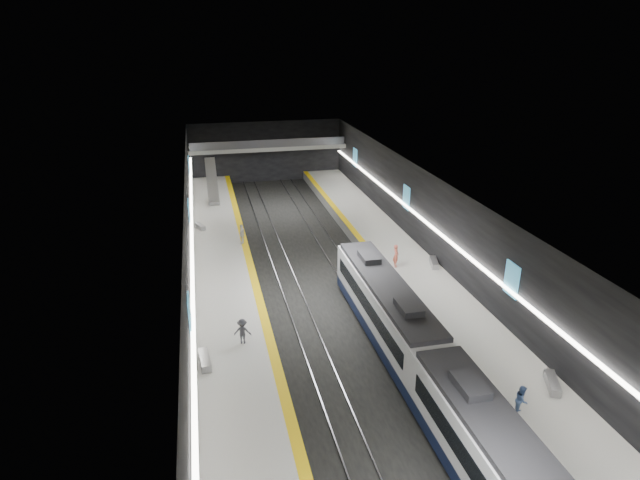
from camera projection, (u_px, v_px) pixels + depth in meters
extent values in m
plane|color=black|center=(329.00, 301.00, 40.55)|extent=(70.00, 70.00, 0.00)
cube|color=beige|center=(329.00, 200.00, 37.60)|extent=(20.00, 70.00, 0.04)
cube|color=black|center=(189.00, 265.00, 37.00)|extent=(0.04, 70.00, 8.00)
cube|color=black|center=(455.00, 241.00, 41.15)|extent=(0.04, 70.00, 8.00)
cube|color=black|center=(266.00, 152.00, 70.78)|extent=(20.00, 0.04, 8.00)
cube|color=slate|center=(229.00, 306.00, 38.81)|extent=(5.00, 70.00, 1.00)
cube|color=#B7B7B2|center=(228.00, 299.00, 38.62)|extent=(5.00, 70.00, 0.02)
cube|color=yellow|center=(258.00, 296.00, 39.08)|extent=(0.60, 70.00, 0.02)
cube|color=slate|center=(421.00, 285.00, 41.93)|extent=(5.00, 70.00, 1.00)
cube|color=#B7B7B2|center=(422.00, 279.00, 41.74)|extent=(5.00, 70.00, 0.02)
cube|color=yellow|center=(395.00, 282.00, 41.28)|extent=(0.60, 70.00, 0.02)
cube|color=gray|center=(287.00, 305.00, 39.86)|extent=(0.08, 70.00, 0.12)
cube|color=gray|center=(306.00, 302.00, 40.16)|extent=(0.08, 70.00, 0.12)
cube|color=gray|center=(351.00, 298.00, 40.90)|extent=(0.08, 70.00, 0.12)
cube|color=gray|center=(369.00, 296.00, 41.20)|extent=(0.08, 70.00, 0.12)
cube|color=white|center=(510.00, 477.00, 21.56)|extent=(2.65, 15.00, 2.50)
cube|color=black|center=(515.00, 450.00, 21.04)|extent=(2.44, 14.25, 0.30)
cube|color=black|center=(510.00, 476.00, 21.54)|extent=(2.69, 13.20, 1.00)
cube|color=#0E1733|center=(385.00, 325.00, 35.75)|extent=(2.65, 15.00, 0.80)
cube|color=white|center=(386.00, 303.00, 35.14)|extent=(2.65, 15.00, 2.50)
cube|color=black|center=(387.00, 284.00, 34.62)|extent=(2.44, 14.25, 0.30)
cube|color=black|center=(386.00, 303.00, 35.12)|extent=(2.69, 13.20, 1.00)
cube|color=black|center=(433.00, 371.00, 28.35)|extent=(1.85, 0.05, 1.20)
cube|color=#419BC5|center=(190.00, 315.00, 29.59)|extent=(0.10, 1.50, 2.20)
cube|color=#419BC5|center=(189.00, 213.00, 45.89)|extent=(0.10, 1.50, 2.20)
cube|color=#419BC5|center=(189.00, 166.00, 61.29)|extent=(0.10, 1.50, 2.20)
cube|color=#419BC5|center=(512.00, 279.00, 33.71)|extent=(0.10, 1.50, 2.20)
cube|color=#419BC5|center=(406.00, 197.00, 50.01)|extent=(0.10, 1.50, 2.20)
cube|color=#419BC5|center=(355.00, 158.00, 65.40)|extent=(0.10, 1.50, 2.20)
cube|color=white|center=(192.00, 267.00, 37.12)|extent=(0.25, 68.60, 0.12)
cube|color=white|center=(452.00, 244.00, 41.18)|extent=(0.25, 68.60, 0.12)
cube|color=gray|center=(268.00, 147.00, 68.59)|extent=(20.00, 3.00, 0.50)
cube|color=#47474C|center=(269.00, 144.00, 67.00)|extent=(19.60, 0.08, 1.00)
cube|color=#99999E|center=(212.00, 181.00, 61.47)|extent=(1.20, 7.50, 3.92)
cube|color=#99999E|center=(205.00, 360.00, 31.13)|extent=(0.76, 2.09, 0.50)
cube|color=#99999E|center=(200.00, 226.00, 52.23)|extent=(1.02, 1.77, 0.42)
cube|color=#99999E|center=(552.00, 383.00, 29.14)|extent=(1.28, 2.02, 0.48)
cube|color=#99999E|center=(434.00, 263.00, 44.08)|extent=(1.05, 2.01, 0.47)
imported|color=#D5604F|center=(396.00, 256.00, 43.61)|extent=(0.60, 0.78, 1.91)
imported|color=#4A66A0|center=(522.00, 400.00, 26.93)|extent=(0.96, 1.00, 1.62)
imported|color=silver|center=(242.00, 234.00, 48.27)|extent=(0.82, 1.17, 1.85)
imported|color=#38383F|center=(243.00, 332.00, 32.97)|extent=(1.19, 0.86, 1.66)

